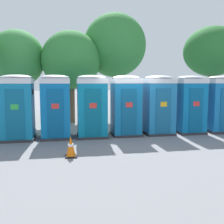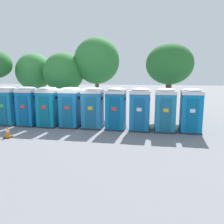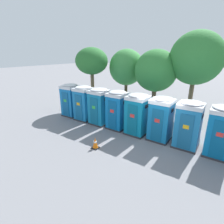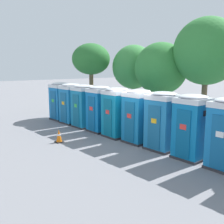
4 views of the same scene
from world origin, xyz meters
name	(u,v)px [view 2 (image 2 of 4)]	position (x,y,z in m)	size (l,w,h in m)	color
ground_plane	(72,126)	(0.00, 0.00, 0.00)	(120.00, 120.00, 0.00)	slate
portapotty_2	(7,106)	(-4.35, -0.36, 1.28)	(1.24, 1.21, 2.54)	#2D2D33
portapotty_3	(28,106)	(-2.90, -0.30, 1.28)	(1.17, 1.21, 2.54)	#2D2D33
portapotty_4	(48,107)	(-1.45, -0.32, 1.28)	(1.24, 1.22, 2.54)	#2D2D33
portapotty_5	(70,107)	(0.00, -0.22, 1.28)	(1.19, 1.21, 2.54)	#2D2D33
portapotty_6	(93,108)	(1.45, -0.21, 1.28)	(1.26, 1.22, 2.54)	#2D2D33
portapotty_7	(116,108)	(2.91, -0.22, 1.28)	(1.17, 1.21, 2.54)	#2D2D33
portapotty_8	(140,109)	(4.36, -0.22, 1.28)	(1.19, 1.21, 2.54)	#2D2D33
portapotty_9	(165,110)	(5.81, -0.22, 1.28)	(1.22, 1.24, 2.54)	#2D2D33
portapotty_10	(191,110)	(7.26, -0.13, 1.28)	(1.19, 1.21, 2.54)	#2D2D33
street_tree_0	(97,61)	(0.47, 4.64, 4.40)	(3.69, 3.69, 6.29)	brown
street_tree_2	(170,65)	(6.19, 3.60, 4.03)	(3.40, 3.40, 5.54)	brown
street_tree_3	(64,73)	(-2.14, 3.91, 3.45)	(3.25, 3.25, 5.07)	brown
street_tree_4	(34,72)	(-5.08, 4.43, 3.54)	(3.03, 3.03, 5.12)	#4C3826
traffic_cone	(8,132)	(-2.39, -3.14, 0.31)	(0.36, 0.36, 0.64)	black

